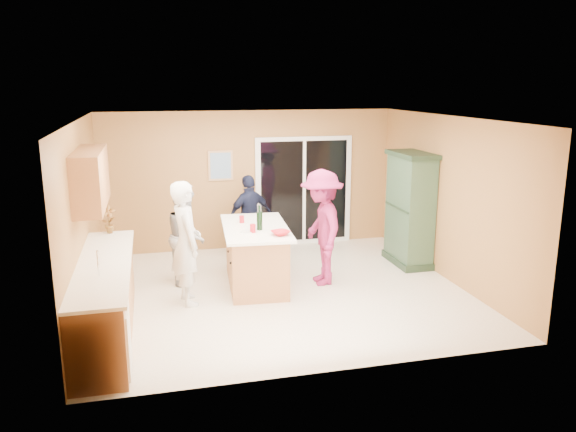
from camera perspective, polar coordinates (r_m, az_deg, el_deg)
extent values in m
plane|color=white|center=(8.61, -0.82, -7.67)|extent=(5.50, 5.50, 0.00)
cube|color=white|center=(8.05, -0.88, 9.87)|extent=(5.50, 5.00, 0.10)
cube|color=#BF7F4F|center=(10.64, -3.89, 3.65)|extent=(5.50, 0.10, 2.60)
cube|color=#BF7F4F|center=(5.91, 4.65, -4.34)|extent=(5.50, 0.10, 2.60)
cube|color=#BF7F4F|center=(8.09, -20.19, -0.27)|extent=(0.10, 5.00, 2.60)
cube|color=#BF7F4F|center=(9.23, 16.03, 1.66)|extent=(0.10, 5.00, 2.60)
cube|color=#BD7D49|center=(7.44, -18.06, -8.11)|extent=(0.60, 3.00, 0.90)
cube|color=white|center=(6.45, -18.59, -12.04)|extent=(0.62, 0.60, 0.72)
cube|color=white|center=(7.29, -18.21, -4.66)|extent=(0.65, 3.05, 0.04)
cylinder|color=silver|center=(6.76, -18.73, -4.58)|extent=(0.02, 0.02, 0.30)
cube|color=#BD7D49|center=(7.76, -19.40, 3.59)|extent=(0.35, 1.60, 0.75)
cube|color=white|center=(10.88, 1.61, 2.56)|extent=(1.90, 0.05, 2.10)
cube|color=black|center=(10.87, 1.64, 2.54)|extent=(1.70, 0.03, 1.94)
cube|color=white|center=(10.86, 1.64, 2.54)|extent=(0.06, 0.04, 1.94)
cube|color=silver|center=(10.90, 2.42, 2.31)|extent=(0.02, 0.03, 0.12)
cube|color=tan|center=(10.49, -6.87, 5.11)|extent=(0.46, 0.03, 0.56)
cube|color=teal|center=(10.48, -6.86, 5.10)|extent=(0.38, 0.02, 0.48)
cube|color=#BD7D49|center=(8.75, -3.30, -4.21)|extent=(0.94, 1.65, 0.90)
cube|color=white|center=(8.62, -3.34, -1.21)|extent=(1.11, 1.87, 0.04)
cube|color=black|center=(8.88, -3.27, -6.68)|extent=(0.85, 1.57, 0.10)
cube|color=#1F3220|center=(10.12, 12.03, -4.38)|extent=(0.54, 1.03, 0.12)
cube|color=#38543D|center=(9.88, 12.28, 0.66)|extent=(0.48, 0.97, 1.82)
cube|color=#1F3220|center=(9.72, 12.56, 6.12)|extent=(0.56, 1.06, 0.08)
imported|color=silver|center=(8.05, -10.30, -2.72)|extent=(0.53, 0.71, 1.78)
imported|color=#AAAAAC|center=(8.98, -10.30, -1.97)|extent=(0.64, 0.78, 1.50)
imported|color=#182035|center=(10.11, -3.90, -0.04)|extent=(0.95, 0.67, 1.50)
imported|color=#962059|center=(8.73, 3.44, -1.17)|extent=(0.72, 1.20, 1.81)
imported|color=red|center=(8.12, -0.77, -1.73)|extent=(0.34, 0.34, 0.06)
imported|color=#A61C10|center=(8.60, -17.78, -0.34)|extent=(0.22, 0.15, 0.42)
cylinder|color=red|center=(8.85, -4.73, -0.33)|extent=(0.08, 0.08, 0.11)
cylinder|color=red|center=(8.27, -3.60, -1.25)|extent=(0.09, 0.09, 0.12)
cylinder|color=black|center=(8.39, -2.91, -0.50)|extent=(0.09, 0.09, 0.27)
cylinder|color=black|center=(8.34, -2.93, 0.76)|extent=(0.03, 0.03, 0.10)
cylinder|color=silver|center=(8.30, -4.24, -1.60)|extent=(0.20, 0.20, 0.01)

